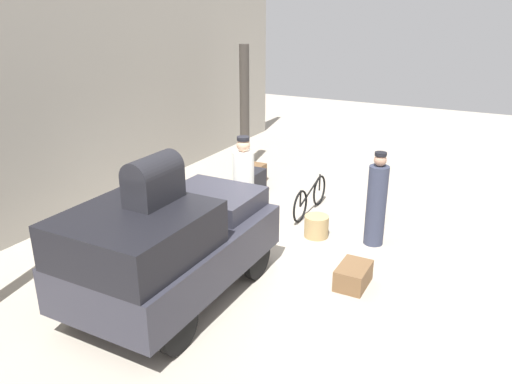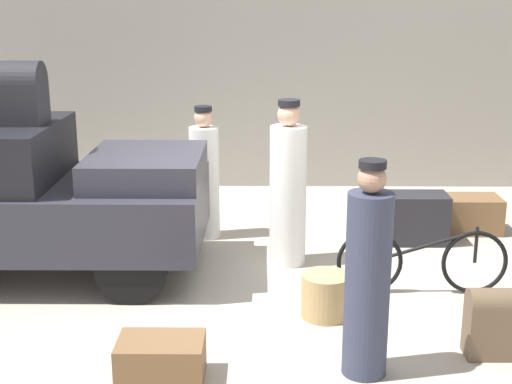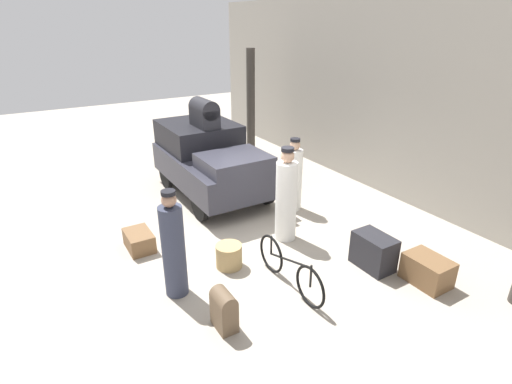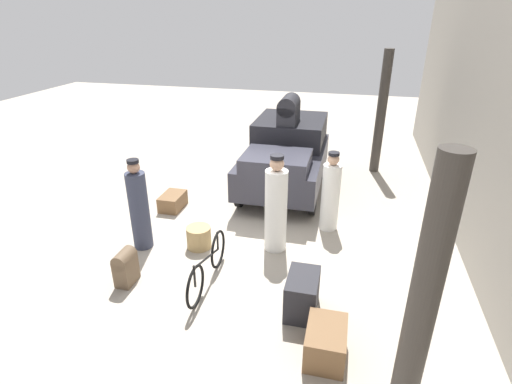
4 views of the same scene
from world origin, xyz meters
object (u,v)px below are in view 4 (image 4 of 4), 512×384
Objects in this scene: suitcase_black_upright at (173,201)px; trunk_umber_medium at (326,342)px; trunk_on_truck_roof at (289,109)px; conductor_in_dark_uniform at (276,208)px; trunk_wicker_pale at (125,266)px; wicker_basket at (199,237)px; trunk_large_brown at (302,294)px; truck at (286,155)px; porter_lifting_near_truck at (139,208)px; porter_carrying_trunk at (330,195)px; bicycle at (207,266)px.

suitcase_black_upright is 0.95× the size of trunk_umber_medium.
trunk_on_truck_roof is (-1.86, 2.26, 1.79)m from suitcase_black_upright.
trunk_wicker_pale is at bearing -53.18° from conductor_in_dark_uniform.
wicker_basket is 0.64× the size of trunk_large_brown.
truck is at bearing 156.85° from trunk_wicker_pale.
conductor_in_dark_uniform is (-0.31, 1.40, 0.64)m from wicker_basket.
conductor_in_dark_uniform reaches higher than suitcase_black_upright.
truck is at bearing 146.77° from porter_lifting_near_truck.
trunk_large_brown is 1.00× the size of trunk_umber_medium.
porter_carrying_trunk is 2.64m from trunk_large_brown.
porter_lifting_near_truck reaches higher than trunk_large_brown.
conductor_in_dark_uniform reaches higher than trunk_wicker_pale.
suitcase_black_upright is 1.12× the size of trunk_wicker_pale.
porter_lifting_near_truck is at bearing -77.96° from wicker_basket.
truck reaches higher than suitcase_black_upright.
bicycle is 3.76× the size of wicker_basket.
porter_lifting_near_truck is 1.73m from suitcase_black_upright.
trunk_wicker_pale reaches higher than wicker_basket.
trunk_large_brown is 1.18× the size of trunk_wicker_pale.
conductor_in_dark_uniform reaches higher than bicycle.
bicycle is 2.93m from porter_carrying_trunk.
trunk_on_truck_roof is (-2.93, -0.29, 1.11)m from conductor_in_dark_uniform.
trunk_on_truck_roof is at bearing -167.40° from trunk_large_brown.
trunk_large_brown is at bearing 50.81° from suitcase_black_upright.
conductor_in_dark_uniform is 1.13× the size of porter_carrying_trunk.
conductor_in_dark_uniform is (-1.32, 0.85, 0.50)m from bicycle.
trunk_wicker_pale is at bearing -23.15° from truck.
bicycle is 1.05× the size of porter_carrying_trunk.
wicker_basket is 0.68× the size of suitcase_black_upright.
truck is 4.49m from trunk_large_brown.
porter_lifting_near_truck is at bearing -65.47° from porter_carrying_trunk.
trunk_on_truck_roof is at bearing -148.25° from porter_carrying_trunk.
conductor_in_dark_uniform reaches higher than porter_carrying_trunk.
suitcase_black_upright is (1.66, -2.26, -0.73)m from truck.
bicycle is 2.42× the size of trunk_umber_medium.
suitcase_black_upright is at bearing -91.29° from porter_carrying_trunk.
suitcase_black_upright is at bearing -144.46° from bicycle.
trunk_wicker_pale is at bearing -30.09° from wicker_basket.
porter_carrying_trunk is at bearing 114.53° from porter_lifting_near_truck.
trunk_large_brown is (0.28, 1.57, -0.04)m from bicycle.
trunk_wicker_pale is (0.01, -2.87, 0.02)m from trunk_large_brown.
truck is at bearing -173.84° from conductor_in_dark_uniform.
conductor_in_dark_uniform is 2.74× the size of suitcase_black_upright.
conductor_in_dark_uniform is 1.06× the size of porter_lifting_near_truck.
trunk_on_truck_roof is (-3.24, 1.10, 1.75)m from wicker_basket.
porter_lifting_near_truck is at bearing -116.60° from bicycle.
bicycle is at bearing -7.43° from trunk_on_truck_roof.
porter_lifting_near_truck is 2.14× the size of trunk_on_truck_roof.
trunk_wicker_pale is (2.60, -3.05, -0.43)m from porter_carrying_trunk.
suitcase_black_upright is (-0.08, -3.46, -0.58)m from porter_carrying_trunk.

